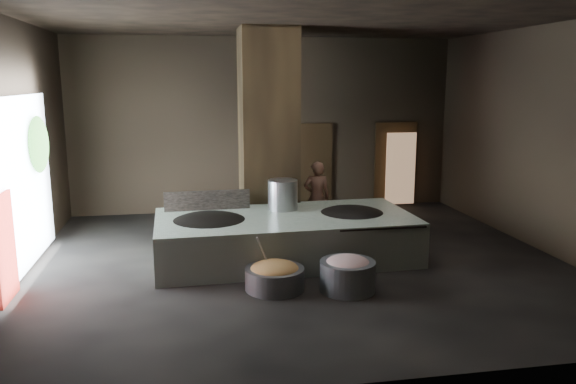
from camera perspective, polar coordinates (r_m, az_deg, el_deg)
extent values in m
cube|color=black|center=(10.89, 1.09, -7.24)|extent=(10.00, 9.00, 0.10)
cube|color=black|center=(10.39, 1.18, 17.58)|extent=(10.00, 9.00, 0.10)
cube|color=black|center=(14.86, -2.34, 6.81)|extent=(10.00, 0.10, 4.50)
cube|color=black|center=(6.05, 9.62, 0.03)|extent=(10.00, 0.10, 4.50)
cube|color=black|center=(10.63, -26.70, 3.81)|extent=(0.10, 9.00, 4.50)
cube|color=black|center=(12.41, 24.74, 4.89)|extent=(0.10, 9.00, 4.50)
cube|color=black|center=(12.20, -2.02, 5.83)|extent=(1.20, 1.20, 4.50)
cube|color=silver|center=(10.91, -0.30, -4.58)|extent=(4.97, 2.48, 0.85)
cube|color=black|center=(10.81, -0.31, -2.60)|extent=(4.80, 2.30, 0.03)
ellipsoid|color=black|center=(10.64, -7.99, -3.31)|extent=(1.55, 1.55, 0.43)
cylinder|color=black|center=(10.62, -8.00, -2.95)|extent=(1.58, 1.58, 0.05)
ellipsoid|color=black|center=(11.18, 6.49, -2.55)|extent=(1.44, 1.44, 0.41)
cylinder|color=black|center=(11.16, 6.50, -2.21)|extent=(1.47, 1.47, 0.05)
cylinder|color=#A6A9AD|center=(11.28, -0.54, -0.38)|extent=(0.60, 0.60, 0.64)
cube|color=black|center=(11.35, -8.20, -0.94)|extent=(1.71, 0.11, 0.43)
imported|color=#935F4B|center=(12.70, 2.93, -0.52)|extent=(0.63, 0.45, 1.63)
cylinder|color=slate|center=(9.42, -1.37, -8.77)|extent=(1.29, 1.29, 0.36)
ellipsoid|color=#949447|center=(9.36, -1.37, -7.81)|extent=(0.81, 0.81, 0.25)
cylinder|color=#A6A9AD|center=(9.42, -2.42, -6.41)|extent=(0.31, 0.28, 0.70)
cylinder|color=slate|center=(9.38, 6.06, -8.48)|extent=(1.07, 1.07, 0.50)
ellipsoid|color=#BA6F70|center=(9.31, 6.09, -7.33)|extent=(0.76, 0.76, 0.29)
cube|color=black|center=(15.11, 2.27, 2.49)|extent=(1.18, 0.08, 2.38)
cube|color=#8C6647|center=(15.13, 1.53, 2.31)|extent=(0.87, 0.04, 2.05)
cube|color=black|center=(15.80, 10.81, 2.68)|extent=(1.18, 0.08, 2.38)
cube|color=#8C6647|center=(15.55, 11.36, 2.34)|extent=(0.83, 0.04, 1.95)
cube|color=white|center=(10.88, -25.60, 0.59)|extent=(0.04, 4.20, 3.10)
cube|color=maroon|center=(9.81, -26.80, -5.11)|extent=(0.05, 0.90, 1.70)
ellipsoid|color=#194714|center=(11.83, -24.01, 4.44)|extent=(0.28, 1.10, 1.10)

